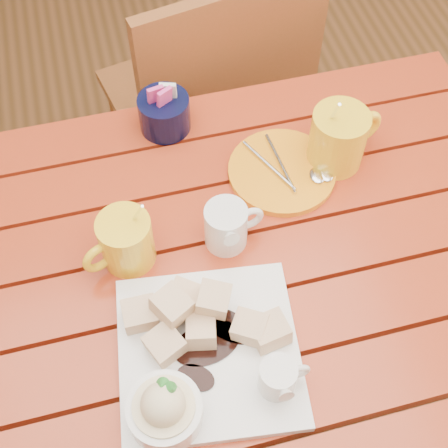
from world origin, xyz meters
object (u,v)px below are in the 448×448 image
object	(u,v)px
coffee_mug_right	(339,137)
chair_far	(212,104)
dessert_plate	(199,362)
coffee_mug_left	(125,241)
orange_saucer	(283,171)
table	(207,303)

from	to	relation	value
coffee_mug_right	chair_far	distance (m)	0.54
dessert_plate	coffee_mug_left	world-z (taller)	coffee_mug_left
coffee_mug_right	orange_saucer	distance (m)	0.12
orange_saucer	chair_far	distance (m)	0.50
table	coffee_mug_left	size ratio (longest dim) A/B	8.29
orange_saucer	dessert_plate	bearing A→B (deg)	-125.70
table	orange_saucer	distance (m)	0.27
table	orange_saucer	bearing A→B (deg)	41.98
table	dessert_plate	bearing A→B (deg)	-106.90
coffee_mug_right	dessert_plate	bearing A→B (deg)	-149.57
chair_far	dessert_plate	bearing A→B (deg)	63.46
dessert_plate	orange_saucer	size ratio (longest dim) A/B	1.53
coffee_mug_left	chair_far	bearing A→B (deg)	39.64
table	coffee_mug_left	bearing A→B (deg)	152.35
coffee_mug_left	coffee_mug_right	distance (m)	0.42
orange_saucer	chair_far	xyz separation A→B (m)	(-0.03, 0.44, -0.25)
dessert_plate	coffee_mug_left	distance (m)	0.23
table	coffee_mug_right	bearing A→B (deg)	31.42
chair_far	table	bearing A→B (deg)	63.96
table	chair_far	bearing A→B (deg)	75.49
table	orange_saucer	world-z (taller)	orange_saucer
table	coffee_mug_right	distance (m)	0.37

